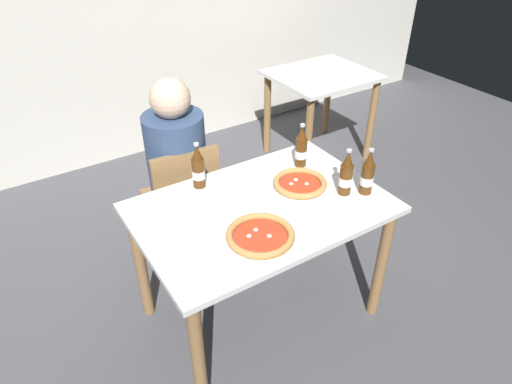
{
  "coord_description": "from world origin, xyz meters",
  "views": [
    {
      "loc": [
        -0.97,
        -1.47,
        2.04
      ],
      "look_at": [
        0.0,
        0.05,
        0.8
      ],
      "focal_mm": 31.81,
      "sensor_mm": 36.0,
      "label": 1
    }
  ],
  "objects_px": {
    "chair_behind_table": "(183,199)",
    "beer_bottle_left": "(301,148)",
    "diner_seated": "(179,181)",
    "pizza_margherita_near": "(260,236)",
    "pizza_marinara_far": "(300,184)",
    "beer_bottle_center": "(367,175)",
    "beer_bottle_extra": "(198,169)",
    "dining_table_background": "(321,92)",
    "beer_bottle_right": "(346,175)",
    "dining_table_main": "(261,224)",
    "napkin_with_cutlery": "(202,219)"
  },
  "relations": [
    {
      "from": "chair_behind_table",
      "to": "diner_seated",
      "type": "distance_m",
      "value": 0.11
    },
    {
      "from": "dining_table_main",
      "to": "pizza_margherita_near",
      "type": "xyz_separation_m",
      "value": [
        -0.14,
        -0.21,
        0.13
      ]
    },
    {
      "from": "napkin_with_cutlery",
      "to": "beer_bottle_left",
      "type": "bearing_deg",
      "value": 12.35
    },
    {
      "from": "chair_behind_table",
      "to": "beer_bottle_center",
      "type": "xyz_separation_m",
      "value": [
        0.65,
        -0.79,
        0.37
      ]
    },
    {
      "from": "beer_bottle_extra",
      "to": "diner_seated",
      "type": "bearing_deg",
      "value": 85.6
    },
    {
      "from": "diner_seated",
      "to": "dining_table_background",
      "type": "distance_m",
      "value": 1.68
    },
    {
      "from": "dining_table_main",
      "to": "beer_bottle_left",
      "type": "bearing_deg",
      "value": 27.78
    },
    {
      "from": "dining_table_background",
      "to": "napkin_with_cutlery",
      "type": "distance_m",
      "value": 2.1
    },
    {
      "from": "beer_bottle_left",
      "to": "beer_bottle_extra",
      "type": "height_order",
      "value": "same"
    },
    {
      "from": "pizza_margherita_near",
      "to": "dining_table_background",
      "type": "bearing_deg",
      "value": 43.39
    },
    {
      "from": "diner_seated",
      "to": "beer_bottle_center",
      "type": "relative_size",
      "value": 4.89
    },
    {
      "from": "beer_bottle_center",
      "to": "dining_table_background",
      "type": "bearing_deg",
      "value": 57.66
    },
    {
      "from": "beer_bottle_left",
      "to": "beer_bottle_center",
      "type": "bearing_deg",
      "value": -73.48
    },
    {
      "from": "dining_table_main",
      "to": "pizza_margherita_near",
      "type": "distance_m",
      "value": 0.29
    },
    {
      "from": "pizza_marinara_far",
      "to": "napkin_with_cutlery",
      "type": "relative_size",
      "value": 1.35
    },
    {
      "from": "beer_bottle_right",
      "to": "chair_behind_table",
      "type": "bearing_deg",
      "value": 127.17
    },
    {
      "from": "chair_behind_table",
      "to": "napkin_with_cutlery",
      "type": "relative_size",
      "value": 3.89
    },
    {
      "from": "chair_behind_table",
      "to": "beer_bottle_left",
      "type": "relative_size",
      "value": 3.44
    },
    {
      "from": "pizza_marinara_far",
      "to": "beer_bottle_center",
      "type": "height_order",
      "value": "beer_bottle_center"
    },
    {
      "from": "beer_bottle_left",
      "to": "napkin_with_cutlery",
      "type": "distance_m",
      "value": 0.7
    },
    {
      "from": "beer_bottle_left",
      "to": "napkin_with_cutlery",
      "type": "xyz_separation_m",
      "value": [
        -0.68,
        -0.15,
        -0.1
      ]
    },
    {
      "from": "diner_seated",
      "to": "pizza_margherita_near",
      "type": "relative_size",
      "value": 3.68
    },
    {
      "from": "pizza_margherita_near",
      "to": "beer_bottle_left",
      "type": "xyz_separation_m",
      "value": [
        0.53,
        0.41,
        0.08
      ]
    },
    {
      "from": "dining_table_main",
      "to": "diner_seated",
      "type": "distance_m",
      "value": 0.68
    },
    {
      "from": "chair_behind_table",
      "to": "beer_bottle_right",
      "type": "relative_size",
      "value": 3.44
    },
    {
      "from": "beer_bottle_left",
      "to": "beer_bottle_extra",
      "type": "bearing_deg",
      "value": 168.81
    },
    {
      "from": "beer_bottle_extra",
      "to": "pizza_marinara_far",
      "type": "bearing_deg",
      "value": -34.25
    },
    {
      "from": "beer_bottle_extra",
      "to": "dining_table_main",
      "type": "bearing_deg",
      "value": -60.93
    },
    {
      "from": "napkin_with_cutlery",
      "to": "dining_table_main",
      "type": "bearing_deg",
      "value": -10.69
    },
    {
      "from": "pizza_marinara_far",
      "to": "beer_bottle_extra",
      "type": "relative_size",
      "value": 1.2
    },
    {
      "from": "beer_bottle_left",
      "to": "beer_bottle_right",
      "type": "xyz_separation_m",
      "value": [
        0.02,
        -0.33,
        0.0
      ]
    },
    {
      "from": "chair_behind_table",
      "to": "pizza_margherita_near",
      "type": "xyz_separation_m",
      "value": [
        0.01,
        -0.82,
        0.29
      ]
    },
    {
      "from": "pizza_marinara_far",
      "to": "beer_bottle_extra",
      "type": "bearing_deg",
      "value": 145.75
    },
    {
      "from": "diner_seated",
      "to": "pizza_marinara_far",
      "type": "xyz_separation_m",
      "value": [
        0.4,
        -0.63,
        0.19
      ]
    },
    {
      "from": "pizza_marinara_far",
      "to": "diner_seated",
      "type": "bearing_deg",
      "value": 122.03
    },
    {
      "from": "dining_table_background",
      "to": "beer_bottle_right",
      "type": "relative_size",
      "value": 3.24
    },
    {
      "from": "pizza_margherita_near",
      "to": "beer_bottle_center",
      "type": "xyz_separation_m",
      "value": [
        0.64,
        0.03,
        0.08
      ]
    },
    {
      "from": "napkin_with_cutlery",
      "to": "beer_bottle_center",
      "type": "bearing_deg",
      "value": -16.68
    },
    {
      "from": "dining_table_main",
      "to": "napkin_with_cutlery",
      "type": "xyz_separation_m",
      "value": [
        -0.29,
        0.06,
        0.12
      ]
    },
    {
      "from": "beer_bottle_right",
      "to": "pizza_marinara_far",
      "type": "bearing_deg",
      "value": 135.3
    },
    {
      "from": "pizza_marinara_far",
      "to": "napkin_with_cutlery",
      "type": "distance_m",
      "value": 0.54
    },
    {
      "from": "diner_seated",
      "to": "beer_bottle_extra",
      "type": "distance_m",
      "value": 0.44
    },
    {
      "from": "chair_behind_table",
      "to": "dining_table_background",
      "type": "distance_m",
      "value": 1.7
    },
    {
      "from": "pizza_margherita_near",
      "to": "beer_bottle_extra",
      "type": "xyz_separation_m",
      "value": [
        -0.03,
        0.52,
        0.08
      ]
    },
    {
      "from": "dining_table_main",
      "to": "napkin_with_cutlery",
      "type": "distance_m",
      "value": 0.32
    },
    {
      "from": "pizza_marinara_far",
      "to": "dining_table_main",
      "type": "bearing_deg",
      "value": -174.01
    },
    {
      "from": "chair_behind_table",
      "to": "dining_table_background",
      "type": "xyz_separation_m",
      "value": [
        1.57,
        0.65,
        0.11
      ]
    },
    {
      "from": "dining_table_background",
      "to": "pizza_margherita_near",
      "type": "height_order",
      "value": "pizza_margherita_near"
    },
    {
      "from": "dining_table_background",
      "to": "beer_bottle_extra",
      "type": "relative_size",
      "value": 3.24
    },
    {
      "from": "beer_bottle_right",
      "to": "dining_table_main",
      "type": "bearing_deg",
      "value": 162.2
    }
  ]
}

